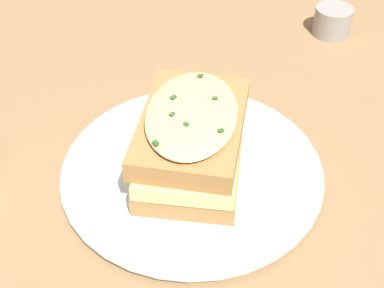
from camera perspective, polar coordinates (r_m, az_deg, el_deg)
The scene contains 4 objects.
ground_plane at distance 0.55m, azimuth -3.15°, elevation -2.82°, with size 2.40×2.40×0.00m, color olive.
dinner_plate at distance 0.54m, azimuth 0.00°, elevation -2.80°, with size 0.26×0.26×0.01m.
sandwich at distance 0.51m, azimuth -0.01°, elevation 0.52°, with size 0.17×0.17×0.07m.
condiment_pot at distance 0.78m, azimuth 14.76°, elevation 12.58°, with size 0.05×0.05×0.04m, color gray.
Camera 1 is at (0.30, -0.25, 0.39)m, focal length 50.00 mm.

